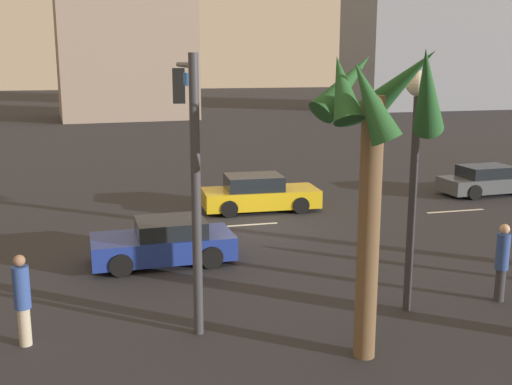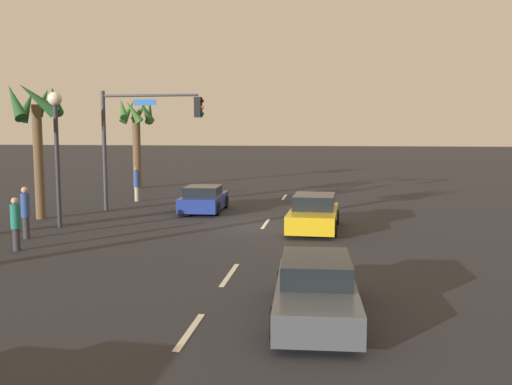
{
  "view_description": "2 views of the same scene",
  "coord_description": "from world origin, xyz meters",
  "px_view_note": "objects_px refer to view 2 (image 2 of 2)",
  "views": [
    {
      "loc": [
        5.26,
        20.49,
        5.7
      ],
      "look_at": [
        0.17,
        0.59,
        1.3
      ],
      "focal_mm": 43.15,
      "sensor_mm": 36.0,
      "label": 1
    },
    {
      "loc": [
        -22.85,
        -2.76,
        4.03
      ],
      "look_at": [
        0.78,
        0.46,
        1.3
      ],
      "focal_mm": 39.18,
      "sensor_mm": 36.0,
      "label": 2
    }
  ],
  "objects_px": {
    "traffic_signal": "(138,129)",
    "car_3": "(314,214)",
    "palm_tree_2": "(36,118)",
    "pedestrian_2": "(137,183)",
    "car_0": "(204,199)",
    "pedestrian_1": "(25,211)",
    "palm_tree_3": "(137,123)",
    "pedestrian_0": "(16,222)",
    "car_2": "(316,290)",
    "streetlamp": "(56,132)"
  },
  "relations": [
    {
      "from": "car_3",
      "to": "pedestrian_1",
      "type": "bearing_deg",
      "value": 107.59
    },
    {
      "from": "car_3",
      "to": "streetlamp",
      "type": "height_order",
      "value": "streetlamp"
    },
    {
      "from": "car_0",
      "to": "pedestrian_0",
      "type": "bearing_deg",
      "value": 156.44
    },
    {
      "from": "car_3",
      "to": "pedestrian_0",
      "type": "xyz_separation_m",
      "value": [
        -5.28,
        9.63,
        0.31
      ]
    },
    {
      "from": "car_2",
      "to": "palm_tree_2",
      "type": "distance_m",
      "value": 17.47
    },
    {
      "from": "car_0",
      "to": "pedestrian_1",
      "type": "xyz_separation_m",
      "value": [
        -7.54,
        4.94,
        0.44
      ]
    },
    {
      "from": "car_3",
      "to": "streetlamp",
      "type": "bearing_deg",
      "value": 94.8
    },
    {
      "from": "streetlamp",
      "to": "pedestrian_2",
      "type": "xyz_separation_m",
      "value": [
        8.44,
        -0.28,
        -2.88
      ]
    },
    {
      "from": "car_2",
      "to": "traffic_signal",
      "type": "distance_m",
      "value": 17.34
    },
    {
      "from": "pedestrian_1",
      "to": "pedestrian_2",
      "type": "distance_m",
      "value": 10.87
    },
    {
      "from": "traffic_signal",
      "to": "pedestrian_1",
      "type": "bearing_deg",
      "value": 166.07
    },
    {
      "from": "car_2",
      "to": "pedestrian_2",
      "type": "xyz_separation_m",
      "value": [
        18.05,
        10.48,
        0.45
      ]
    },
    {
      "from": "palm_tree_2",
      "to": "palm_tree_3",
      "type": "xyz_separation_m",
      "value": [
        13.37,
        0.2,
        -0.11
      ]
    },
    {
      "from": "traffic_signal",
      "to": "pedestrian_0",
      "type": "height_order",
      "value": "traffic_signal"
    },
    {
      "from": "palm_tree_3",
      "to": "pedestrian_2",
      "type": "bearing_deg",
      "value": -160.88
    },
    {
      "from": "pedestrian_1",
      "to": "palm_tree_2",
      "type": "relative_size",
      "value": 0.32
    },
    {
      "from": "pedestrian_0",
      "to": "car_2",
      "type": "bearing_deg",
      "value": -117.45
    },
    {
      "from": "car_0",
      "to": "palm_tree_3",
      "type": "bearing_deg",
      "value": 34.58
    },
    {
      "from": "car_0",
      "to": "streetlamp",
      "type": "distance_m",
      "value": 7.8
    },
    {
      "from": "palm_tree_2",
      "to": "palm_tree_3",
      "type": "distance_m",
      "value": 13.37
    },
    {
      "from": "car_0",
      "to": "palm_tree_2",
      "type": "bearing_deg",
      "value": 115.98
    },
    {
      "from": "car_0",
      "to": "pedestrian_2",
      "type": "relative_size",
      "value": 2.11
    },
    {
      "from": "car_2",
      "to": "pedestrian_2",
      "type": "bearing_deg",
      "value": 30.15
    },
    {
      "from": "car_3",
      "to": "pedestrian_0",
      "type": "height_order",
      "value": "pedestrian_0"
    },
    {
      "from": "car_0",
      "to": "traffic_signal",
      "type": "distance_m",
      "value": 4.65
    },
    {
      "from": "traffic_signal",
      "to": "palm_tree_2",
      "type": "relative_size",
      "value": 0.96
    },
    {
      "from": "traffic_signal",
      "to": "car_3",
      "type": "bearing_deg",
      "value": -114.44
    },
    {
      "from": "streetlamp",
      "to": "palm_tree_2",
      "type": "distance_m",
      "value": 2.67
    },
    {
      "from": "car_2",
      "to": "pedestrian_1",
      "type": "height_order",
      "value": "pedestrian_1"
    },
    {
      "from": "car_3",
      "to": "palm_tree_3",
      "type": "distance_m",
      "value": 19.33
    },
    {
      "from": "car_3",
      "to": "pedestrian_0",
      "type": "distance_m",
      "value": 10.99
    },
    {
      "from": "pedestrian_0",
      "to": "palm_tree_3",
      "type": "bearing_deg",
      "value": 8.14
    },
    {
      "from": "car_2",
      "to": "pedestrian_1",
      "type": "xyz_separation_m",
      "value": [
        7.18,
        10.82,
        0.45
      ]
    },
    {
      "from": "car_2",
      "to": "palm_tree_3",
      "type": "xyz_separation_m",
      "value": [
        24.8,
        12.82,
        3.81
      ]
    },
    {
      "from": "palm_tree_3",
      "to": "pedestrian_0",
      "type": "bearing_deg",
      "value": -171.86
    },
    {
      "from": "palm_tree_2",
      "to": "car_2",
      "type": "bearing_deg",
      "value": -132.16
    },
    {
      "from": "car_3",
      "to": "pedestrian_1",
      "type": "distance_m",
      "value": 10.94
    },
    {
      "from": "traffic_signal",
      "to": "pedestrian_2",
      "type": "height_order",
      "value": "traffic_signal"
    },
    {
      "from": "car_0",
      "to": "streetlamp",
      "type": "height_order",
      "value": "streetlamp"
    },
    {
      "from": "palm_tree_2",
      "to": "car_3",
      "type": "bearing_deg",
      "value": -94.41
    },
    {
      "from": "car_0",
      "to": "palm_tree_2",
      "type": "distance_m",
      "value": 8.46
    },
    {
      "from": "palm_tree_3",
      "to": "streetlamp",
      "type": "bearing_deg",
      "value": -172.26
    },
    {
      "from": "car_0",
      "to": "pedestrian_0",
      "type": "distance_m",
      "value": 10.38
    },
    {
      "from": "traffic_signal",
      "to": "streetlamp",
      "type": "relative_size",
      "value": 1.07
    },
    {
      "from": "traffic_signal",
      "to": "palm_tree_3",
      "type": "height_order",
      "value": "palm_tree_3"
    },
    {
      "from": "pedestrian_0",
      "to": "car_0",
      "type": "bearing_deg",
      "value": -23.56
    },
    {
      "from": "car_3",
      "to": "pedestrian_0",
      "type": "relative_size",
      "value": 2.53
    },
    {
      "from": "pedestrian_1",
      "to": "palm_tree_3",
      "type": "xyz_separation_m",
      "value": [
        17.62,
        2.01,
        3.35
      ]
    },
    {
      "from": "car_0",
      "to": "car_3",
      "type": "xyz_separation_m",
      "value": [
        -4.23,
        -5.48,
        0.04
      ]
    },
    {
      "from": "palm_tree_2",
      "to": "pedestrian_2",
      "type": "bearing_deg",
      "value": -17.91
    }
  ]
}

